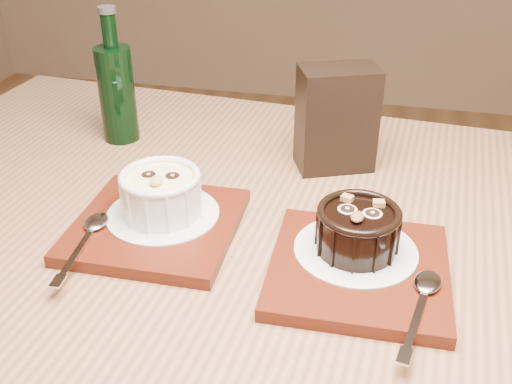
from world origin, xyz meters
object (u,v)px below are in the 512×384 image
at_px(ramekin_white, 161,192).
at_px(condiment_stand, 336,119).
at_px(table, 284,310).
at_px(ramekin_dark, 358,228).
at_px(tray_left, 156,226).
at_px(tray_right, 358,270).
at_px(green_bottle, 117,91).

xyz_separation_m(ramekin_white, condiment_stand, (0.18, 0.19, 0.02)).
bearing_deg(table, ramekin_white, 175.01).
distance_m(ramekin_dark, condiment_stand, 0.22).
xyz_separation_m(ramekin_dark, condiment_stand, (-0.05, 0.21, 0.03)).
relative_size(tray_left, ramekin_dark, 2.07).
bearing_deg(ramekin_dark, tray_left, -176.48).
bearing_deg(tray_left, table, 0.36).
xyz_separation_m(table, tray_right, (0.08, -0.03, 0.10)).
height_order(table, ramekin_dark, ramekin_dark).
bearing_deg(ramekin_dark, tray_right, -70.60).
relative_size(table, tray_right, 7.00).
distance_m(tray_right, green_bottle, 0.46).
bearing_deg(condiment_stand, tray_right, -77.26).
distance_m(ramekin_white, green_bottle, 0.26).
bearing_deg(tray_right, green_bottle, 145.85).
distance_m(tray_right, condiment_stand, 0.25).
bearing_deg(ramekin_white, tray_right, -17.91).
relative_size(ramekin_white, tray_right, 0.51).
height_order(table, condiment_stand, condiment_stand).
height_order(condiment_stand, green_bottle, green_bottle).
distance_m(tray_left, condiment_stand, 0.28).
height_order(tray_left, ramekin_dark, ramekin_dark).
relative_size(ramekin_dark, condiment_stand, 0.62).
bearing_deg(tray_right, table, 159.17).
bearing_deg(tray_left, ramekin_white, 74.38).
relative_size(table, condiment_stand, 9.00).
bearing_deg(tray_right, ramekin_dark, 104.05).
height_order(tray_right, green_bottle, green_bottle).
bearing_deg(ramekin_white, table, -12.05).
height_order(tray_left, tray_right, same).
relative_size(tray_left, tray_right, 1.00).
height_order(tray_left, ramekin_white, ramekin_white).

